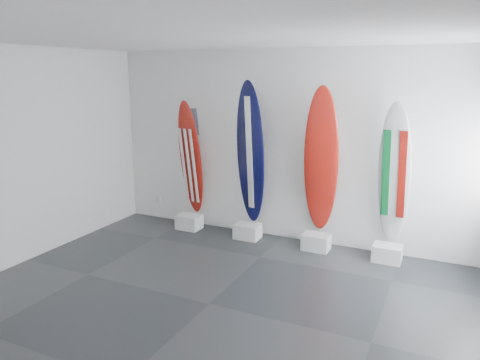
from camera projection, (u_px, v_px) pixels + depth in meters
The scene contains 14 objects.
floor at pixel (209, 304), 5.35m from camera, with size 6.00×6.00×0.00m, color black.
ceiling at pixel (205, 36), 4.66m from camera, with size 6.00×6.00×0.00m, color white.
wall_back at pixel (285, 147), 7.20m from camera, with size 6.00×6.00×0.00m, color white.
wall_front at pixel (7, 262), 2.80m from camera, with size 6.00×6.00×0.00m, color white.
wall_left at pixel (15, 158), 6.25m from camera, with size 5.00×5.00×0.00m, color white.
display_block_usa at pixel (189, 222), 7.90m from camera, with size 0.40×0.30×0.24m, color silver.
surfboard_usa at pixel (191, 158), 7.74m from camera, with size 0.45×0.08×1.98m, color maroon.
display_block_navy at pixel (248, 231), 7.44m from camera, with size 0.40×0.30×0.24m, color silver.
surfboard_navy at pixel (250, 154), 7.24m from camera, with size 0.52×0.08×2.30m, color black.
display_block_swiss at pixel (316, 242), 6.97m from camera, with size 0.40×0.30×0.24m, color silver.
surfboard_swiss at pixel (321, 161), 6.77m from camera, with size 0.51×0.08×2.26m, color maroon.
display_block_italy at pixel (387, 253), 6.53m from camera, with size 0.40×0.30×0.24m, color silver.
surfboard_italy at pixel (394, 174), 6.36m from camera, with size 0.46×0.08×2.04m, color silver.
wall_outlet at pixel (158, 199), 8.47m from camera, with size 0.09×0.02×0.13m, color silver.
Camera 1 is at (2.41, -4.25, 2.63)m, focal length 34.27 mm.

